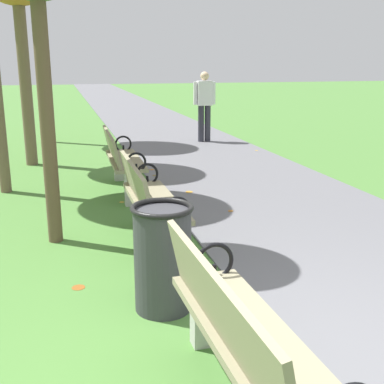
{
  "coord_description": "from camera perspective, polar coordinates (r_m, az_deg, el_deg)",
  "views": [
    {
      "loc": [
        -1.35,
        -2.2,
        1.88
      ],
      "look_at": [
        -0.05,
        2.6,
        0.55
      ],
      "focal_mm": 45.98,
      "sensor_mm": 36.0,
      "label": 1
    }
  ],
  "objects": [
    {
      "name": "paved_walkway",
      "position": [
        20.48,
        -7.28,
        9.62
      ],
      "size": [
        2.92,
        44.0,
        0.02
      ],
      "primitive_type": "cube",
      "color": "slate",
      "rests_on": "ground"
    },
    {
      "name": "park_bench_1",
      "position": [
        2.68,
        5.84,
        -16.53
      ],
      "size": [
        0.52,
        1.61,
        0.9
      ],
      "color": "gray",
      "rests_on": "ground"
    },
    {
      "name": "park_bench_2",
      "position": [
        5.08,
        -4.98,
        -1.02
      ],
      "size": [
        0.48,
        1.6,
        0.9
      ],
      "color": "gray",
      "rests_on": "ground"
    },
    {
      "name": "park_bench_3",
      "position": [
        7.25,
        -8.17,
        3.73
      ],
      "size": [
        0.5,
        1.61,
        0.9
      ],
      "color": "gray",
      "rests_on": "ground"
    },
    {
      "name": "pedestrian_walking",
      "position": [
        11.68,
        1.45,
        10.3
      ],
      "size": [
        0.53,
        0.23,
        1.62
      ],
      "color": "#2D2D38",
      "rests_on": "paved_walkway"
    },
    {
      "name": "trash_bin",
      "position": [
        3.8,
        -3.42,
        -7.6
      ],
      "size": [
        0.48,
        0.48,
        0.84
      ],
      "color": "#38383D",
      "rests_on": "ground"
    },
    {
      "name": "scattered_leaves",
      "position": [
        5.53,
        -2.93,
        -4.79
      ],
      "size": [
        5.16,
        8.68,
        0.02
      ],
      "color": "#BC842D",
      "rests_on": "ground"
    }
  ]
}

